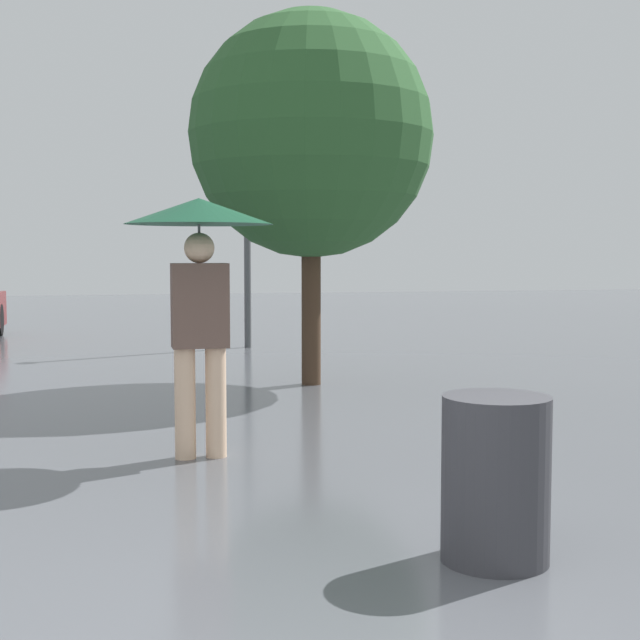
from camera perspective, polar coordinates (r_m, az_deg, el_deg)
name	(u,v)px	position (r m, az deg, el deg)	size (l,w,h in m)	color
pedestrian	(199,252)	(6.57, -7.73, 4.32)	(1.09, 1.09, 1.91)	beige
tree	(311,136)	(10.27, -0.58, 11.69)	(2.77, 2.77, 4.22)	#473323
street_lamp	(247,191)	(14.26, -4.69, 8.24)	(0.25, 0.25, 4.17)	#515456
trash_bin	(496,479)	(4.52, 11.18, -9.94)	(0.53, 0.53, 0.82)	#38383D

